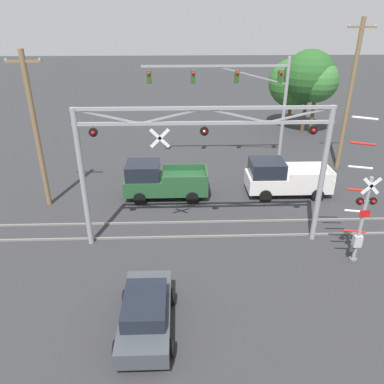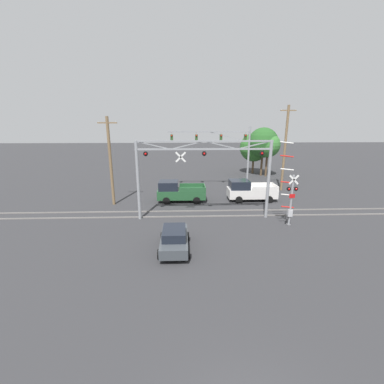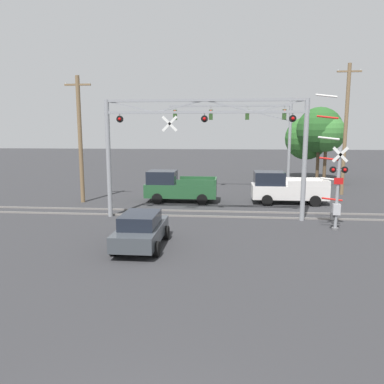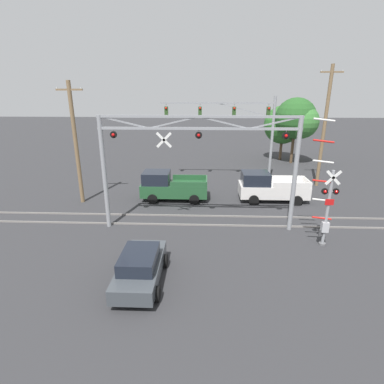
{
  "view_description": "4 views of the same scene",
  "coord_description": "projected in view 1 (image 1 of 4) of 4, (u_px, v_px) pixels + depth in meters",
  "views": [
    {
      "loc": [
        -1.07,
        0.97,
        10.28
      ],
      "look_at": [
        -0.56,
        15.59,
        3.13
      ],
      "focal_mm": 35.0,
      "sensor_mm": 36.0,
      "label": 1
    },
    {
      "loc": [
        -1.74,
        -4.33,
        8.07
      ],
      "look_at": [
        -0.92,
        18.62,
        1.78
      ],
      "focal_mm": 24.0,
      "sensor_mm": 36.0,
      "label": 2
    },
    {
      "loc": [
        1.26,
        -4.28,
        4.91
      ],
      "look_at": [
        -0.56,
        15.16,
        1.73
      ],
      "focal_mm": 35.0,
      "sensor_mm": 36.0,
      "label": 3
    },
    {
      "loc": [
        0.33,
        -0.05,
        7.83
      ],
      "look_at": [
        -0.45,
        18.48,
        1.62
      ],
      "focal_mm": 28.0,
      "sensor_mm": 36.0,
      "label": 4
    }
  ],
  "objects": [
    {
      "name": "pickup_truck_lead",
      "position": [
        161.0,
        180.0,
        22.47
      ],
      "size": [
        4.95,
        2.31,
        2.17
      ],
      "color": "#23512D",
      "rests_on": "ground_plane"
    },
    {
      "name": "utility_pole_right",
      "position": [
        350.0,
        96.0,
        24.77
      ],
      "size": [
        1.8,
        0.28,
        9.92
      ],
      "color": "brown",
      "rests_on": "ground_plane"
    },
    {
      "name": "background_tree_far_right_verge",
      "position": [
        293.0,
        83.0,
        34.68
      ],
      "size": [
        4.46,
        4.46,
        6.4
      ],
      "color": "brown",
      "rests_on": "ground_plane"
    },
    {
      "name": "utility_pole_left",
      "position": [
        36.0,
        131.0,
        20.02
      ],
      "size": [
        1.8,
        0.28,
        8.58
      ],
      "color": "brown",
      "rests_on": "ground_plane"
    },
    {
      "name": "crossing_signal_mast",
      "position": [
        360.0,
        218.0,
        16.06
      ],
      "size": [
        1.74,
        0.35,
        6.69
      ],
      "color": "gray",
      "rests_on": "ground_plane"
    },
    {
      "name": "pickup_truck_following",
      "position": [
        283.0,
        178.0,
        22.8
      ],
      "size": [
        5.04,
        2.31,
        2.17
      ],
      "color": "silver",
      "rests_on": "ground_plane"
    },
    {
      "name": "crossing_gantry",
      "position": [
        204.0,
        156.0,
        16.56
      ],
      "size": [
        11.19,
        0.29,
        6.65
      ],
      "color": "gray",
      "rests_on": "ground_plane"
    },
    {
      "name": "traffic_signal_span",
      "position": [
        249.0,
        92.0,
        25.47
      ],
      "size": [
        9.92,
        0.39,
        7.54
      ],
      "color": "gray",
      "rests_on": "ground_plane"
    },
    {
      "name": "sedan_waiting",
      "position": [
        146.0,
        312.0,
        13.07
      ],
      "size": [
        1.98,
        4.06,
        1.5
      ],
      "color": "#3D4247",
      "rests_on": "ground_plane"
    },
    {
      "name": "rail_track_near",
      "position": [
        202.0,
        236.0,
        18.74
      ],
      "size": [
        80.0,
        0.08,
        0.1
      ],
      "primitive_type": "cube",
      "color": "gray",
      "rests_on": "ground_plane"
    },
    {
      "name": "background_tree_beyond_span",
      "position": [
        309.0,
        76.0,
        32.75
      ],
      "size": [
        4.51,
        4.51,
        7.3
      ],
      "color": "brown",
      "rests_on": "ground_plane"
    },
    {
      "name": "background_tree_far_left_verge",
      "position": [
        317.0,
        81.0,
        32.41
      ],
      "size": [
        3.65,
        3.65,
        6.55
      ],
      "color": "brown",
      "rests_on": "ground_plane"
    },
    {
      "name": "rail_track_far",
      "position": [
        201.0,
        222.0,
        20.03
      ],
      "size": [
        80.0,
        0.08,
        0.1
      ],
      "primitive_type": "cube",
      "color": "gray",
      "rests_on": "ground_plane"
    }
  ]
}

